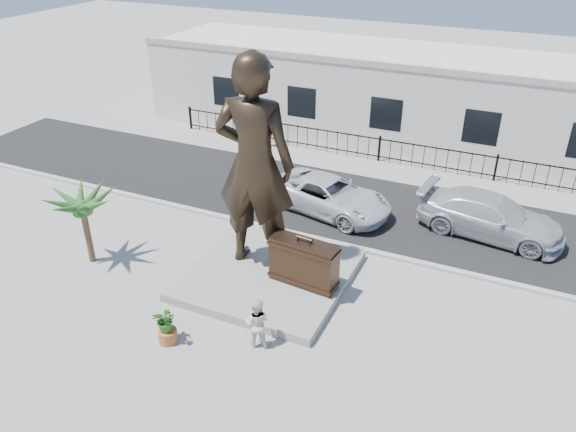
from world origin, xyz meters
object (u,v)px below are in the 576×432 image
object	(u,v)px
tourist	(257,323)
statue	(255,164)
car_white	(330,196)
suitcase	(304,263)

from	to	relation	value
tourist	statue	bearing A→B (deg)	-77.64
car_white	suitcase	bearing A→B (deg)	-154.96
tourist	car_white	xyz separation A→B (m)	(-1.01, 8.42, -0.05)
statue	car_white	world-z (taller)	statue
car_white	tourist	bearing A→B (deg)	-160.36
statue	tourist	size ratio (longest dim) A/B	4.61
statue	tourist	bearing A→B (deg)	111.04
statue	suitcase	distance (m)	3.53
suitcase	car_white	size ratio (longest dim) A/B	0.43
statue	tourist	world-z (taller)	statue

